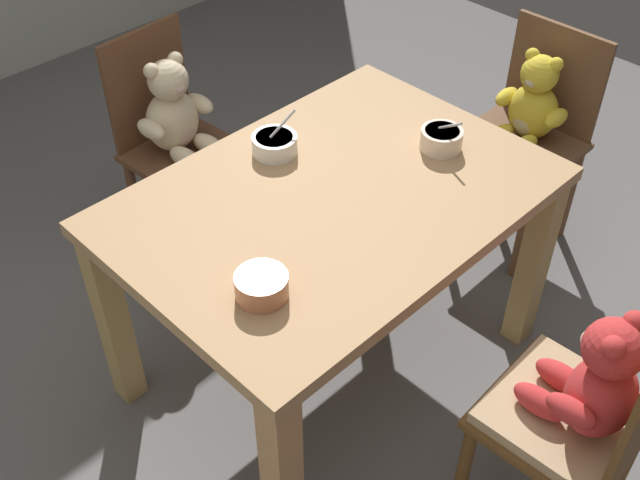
# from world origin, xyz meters

# --- Properties ---
(ground_plane) EXTENTS (5.20, 5.20, 0.04)m
(ground_plane) POSITION_xyz_m (0.00, 0.00, -0.02)
(ground_plane) COLOR #615E5E
(dining_table) EXTENTS (1.20, 0.85, 0.72)m
(dining_table) POSITION_xyz_m (0.00, 0.00, 0.60)
(dining_table) COLOR tan
(dining_table) RESTS_ON ground_plane
(teddy_chair_near_front) EXTENTS (0.39, 0.38, 0.86)m
(teddy_chair_near_front) POSITION_xyz_m (0.03, -0.82, 0.53)
(teddy_chair_near_front) COLOR brown
(teddy_chair_near_front) RESTS_ON ground_plane
(teddy_chair_far_center) EXTENTS (0.39, 0.41, 0.85)m
(teddy_chair_far_center) POSITION_xyz_m (0.05, 0.83, 0.53)
(teddy_chair_far_center) COLOR brown
(teddy_chair_far_center) RESTS_ON ground_plane
(teddy_chair_near_right) EXTENTS (0.39, 0.41, 0.83)m
(teddy_chair_near_right) POSITION_xyz_m (1.01, -0.01, 0.51)
(teddy_chair_near_right) COLOR brown
(teddy_chair_near_right) RESTS_ON ground_plane
(porridge_bowl_cream_near_right) EXTENTS (0.12, 0.13, 0.12)m
(porridge_bowl_cream_near_right) POSITION_xyz_m (0.38, -0.07, 0.75)
(porridge_bowl_cream_near_right) COLOR beige
(porridge_bowl_cream_near_right) RESTS_ON dining_table
(porridge_bowl_white_far_center) EXTENTS (0.14, 0.13, 0.12)m
(porridge_bowl_white_far_center) POSITION_xyz_m (0.02, 0.26, 0.75)
(porridge_bowl_white_far_center) COLOR silver
(porridge_bowl_white_far_center) RESTS_ON dining_table
(porridge_bowl_terracotta_near_left) EXTENTS (0.13, 0.13, 0.06)m
(porridge_bowl_terracotta_near_left) POSITION_xyz_m (-0.40, -0.15, 0.75)
(porridge_bowl_terracotta_near_left) COLOR #B66F4C
(porridge_bowl_terracotta_near_left) RESTS_ON dining_table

